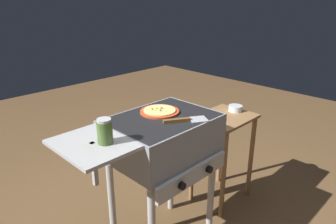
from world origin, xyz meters
The scene contains 6 objects.
grill centered at (-0.01, 0.00, 0.76)m, with size 0.96×0.53×0.90m.
pizza_cheese centered at (0.04, 0.07, 0.91)m, with size 0.24×0.24×0.04m.
sauce_jar centered at (-0.43, -0.05, 0.96)m, with size 0.08×0.08×0.13m.
spatula centered at (0.05, -0.14, 0.91)m, with size 0.25×0.18×0.02m.
prep_table centered at (0.66, 0.00, 0.52)m, with size 0.44×0.36×0.72m.
topping_bowl_near centered at (0.81, 0.01, 0.75)m, with size 0.11×0.11×0.04m.
Camera 1 is at (-1.19, -1.23, 1.58)m, focal length 33.17 mm.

